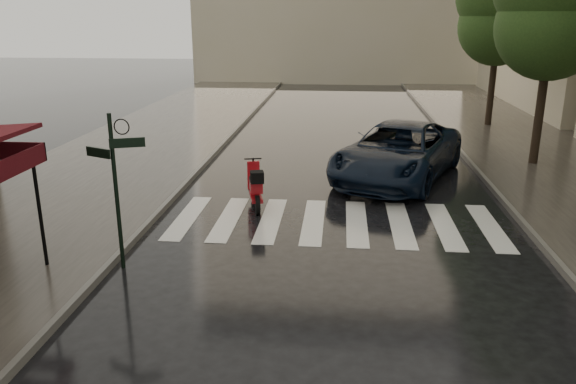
# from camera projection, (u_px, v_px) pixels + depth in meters

# --- Properties ---
(ground) EXTENTS (120.00, 120.00, 0.00)m
(ground) POSITION_uv_depth(u_px,v_px,m) (127.00, 357.00, 8.25)
(ground) COLOR black
(ground) RESTS_ON ground
(sidewalk_near) EXTENTS (6.00, 60.00, 0.12)m
(sidewalk_near) POSITION_uv_depth(u_px,v_px,m) (128.00, 155.00, 20.03)
(sidewalk_near) COLOR #38332D
(sidewalk_near) RESTS_ON ground
(sidewalk_far) EXTENTS (5.50, 60.00, 0.12)m
(sidewalk_far) POSITION_uv_depth(u_px,v_px,m) (556.00, 165.00, 18.72)
(sidewalk_far) COLOR #38332D
(sidewalk_far) RESTS_ON ground
(curb_near) EXTENTS (0.12, 60.00, 0.16)m
(curb_near) POSITION_uv_depth(u_px,v_px,m) (211.00, 157.00, 19.76)
(curb_near) COLOR #595651
(curb_near) RESTS_ON ground
(curb_far) EXTENTS (0.12, 60.00, 0.16)m
(curb_far) POSITION_uv_depth(u_px,v_px,m) (470.00, 162.00, 18.96)
(curb_far) COLOR #595651
(curb_far) RESTS_ON ground
(crosswalk) EXTENTS (7.85, 3.20, 0.01)m
(crosswalk) POSITION_uv_depth(u_px,v_px,m) (335.00, 222.00, 13.68)
(crosswalk) COLOR silver
(crosswalk) RESTS_ON ground
(signpost) EXTENTS (1.17, 0.29, 3.10)m
(signpost) POSITION_uv_depth(u_px,v_px,m) (115.00, 179.00, 10.66)
(signpost) COLOR black
(signpost) RESTS_ON ground
(tree_far) EXTENTS (3.80, 3.80, 8.16)m
(tree_far) POSITION_uv_depth(u_px,v_px,m) (501.00, 0.00, 23.81)
(tree_far) COLOR black
(tree_far) RESTS_ON sidewalk_far
(scooter) EXTENTS (0.71, 1.74, 1.16)m
(scooter) POSITION_uv_depth(u_px,v_px,m) (255.00, 187.00, 14.61)
(scooter) COLOR black
(scooter) RESTS_ON ground
(parked_car) EXTENTS (4.89, 6.69, 1.69)m
(parked_car) POSITION_uv_depth(u_px,v_px,m) (398.00, 152.00, 17.13)
(parked_car) COLOR black
(parked_car) RESTS_ON ground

